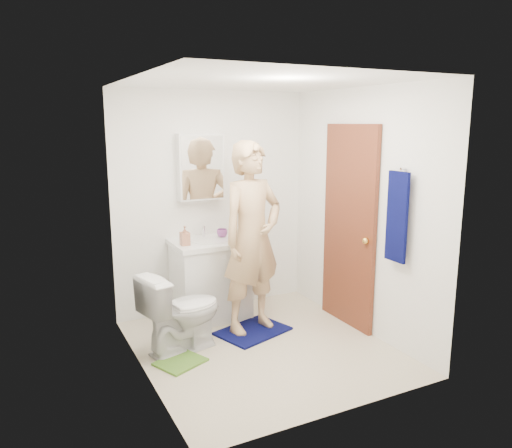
{
  "coord_description": "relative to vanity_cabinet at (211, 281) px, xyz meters",
  "views": [
    {
      "loc": [
        -2.01,
        -3.84,
        2.06
      ],
      "look_at": [
        0.06,
        0.25,
        1.13
      ],
      "focal_mm": 35.0,
      "sensor_mm": 36.0,
      "label": 1
    }
  ],
  "objects": [
    {
      "name": "vanity_cabinet",
      "position": [
        0.0,
        0.0,
        0.0
      ],
      "size": [
        0.75,
        0.55,
        0.8
      ],
      "primitive_type": "cube",
      "color": "white",
      "rests_on": "floor"
    },
    {
      "name": "mirror_panel",
      "position": [
        0.0,
        0.16,
        1.2
      ],
      "size": [
        0.46,
        0.01,
        0.66
      ],
      "primitive_type": "cube",
      "color": "white",
      "rests_on": "wall_back"
    },
    {
      "name": "soap_dispenser",
      "position": [
        -0.3,
        -0.09,
        0.55
      ],
      "size": [
        0.09,
        0.09,
        0.2
      ],
      "primitive_type": "imported",
      "rotation": [
        0.0,
        0.0,
        -0.01
      ],
      "color": "#B27053",
      "rests_on": "countertop"
    },
    {
      "name": "faucet",
      "position": [
        0.0,
        0.18,
        0.51
      ],
      "size": [
        0.03,
        0.03,
        0.12
      ],
      "primitive_type": "cylinder",
      "color": "silver",
      "rests_on": "countertop"
    },
    {
      "name": "ceiling",
      "position": [
        0.15,
        -0.91,
        2.01
      ],
      "size": [
        2.2,
        2.4,
        0.02
      ],
      "primitive_type": "cube",
      "color": "white",
      "rests_on": "ground"
    },
    {
      "name": "medicine_cabinet",
      "position": [
        0.0,
        0.22,
        1.2
      ],
      "size": [
        0.5,
        0.12,
        0.7
      ],
      "primitive_type": "cube",
      "color": "white",
      "rests_on": "wall_back"
    },
    {
      "name": "wall_right",
      "position": [
        1.26,
        -0.91,
        0.8
      ],
      "size": [
        0.02,
        2.4,
        2.4
      ],
      "primitive_type": "cube",
      "color": "white",
      "rests_on": "ground"
    },
    {
      "name": "door",
      "position": [
        1.22,
        -0.76,
        0.62
      ],
      "size": [
        0.05,
        0.8,
        2.05
      ],
      "primitive_type": "cube",
      "color": "brown",
      "rests_on": "ground"
    },
    {
      "name": "countertop",
      "position": [
        0.0,
        0.0,
        0.43
      ],
      "size": [
        0.79,
        0.59,
        0.05
      ],
      "primitive_type": "cube",
      "color": "white",
      "rests_on": "vanity_cabinet"
    },
    {
      "name": "toilet",
      "position": [
        -0.53,
        -0.63,
        -0.02
      ],
      "size": [
        0.82,
        0.59,
        0.76
      ],
      "primitive_type": "imported",
      "rotation": [
        0.0,
        0.0,
        1.82
      ],
      "color": "white",
      "rests_on": "floor"
    },
    {
      "name": "towel_hook",
      "position": [
        1.22,
        -1.48,
        1.27
      ],
      "size": [
        0.06,
        0.02,
        0.02
      ],
      "primitive_type": "cylinder",
      "rotation": [
        0.0,
        1.57,
        0.0
      ],
      "color": "silver",
      "rests_on": "wall_right"
    },
    {
      "name": "wall_back",
      "position": [
        0.15,
        0.3,
        0.8
      ],
      "size": [
        2.2,
        0.02,
        2.4
      ],
      "primitive_type": "cube",
      "color": "white",
      "rests_on": "ground"
    },
    {
      "name": "sink_basin",
      "position": [
        0.0,
        0.0,
        0.44
      ],
      "size": [
        0.4,
        0.4,
        0.03
      ],
      "primitive_type": "cylinder",
      "color": "white",
      "rests_on": "countertop"
    },
    {
      "name": "toothbrush_cup",
      "position": [
        0.17,
        0.08,
        0.49
      ],
      "size": [
        0.15,
        0.15,
        0.09
      ],
      "primitive_type": "imported",
      "rotation": [
        0.0,
        0.0,
        0.34
      ],
      "color": "#904394",
      "rests_on": "countertop"
    },
    {
      "name": "wall_front",
      "position": [
        0.15,
        -2.12,
        0.8
      ],
      "size": [
        2.2,
        0.02,
        2.4
      ],
      "primitive_type": "cube",
      "color": "white",
      "rests_on": "ground"
    },
    {
      "name": "wall_left",
      "position": [
        -0.96,
        -0.91,
        0.8
      ],
      "size": [
        0.02,
        2.4,
        2.4
      ],
      "primitive_type": "cube",
      "color": "white",
      "rests_on": "ground"
    },
    {
      "name": "man",
      "position": [
        0.24,
        -0.51,
        0.56
      ],
      "size": [
        0.77,
        0.59,
        1.88
      ],
      "primitive_type": "imported",
      "rotation": [
        0.0,
        0.0,
        0.22
      ],
      "color": "tan",
      "rests_on": "bath_mat"
    },
    {
      "name": "floor",
      "position": [
        0.15,
        -0.91,
        -0.41
      ],
      "size": [
        2.2,
        2.4,
        0.02
      ],
      "primitive_type": "cube",
      "color": "beige",
      "rests_on": "ground"
    },
    {
      "name": "bath_mat",
      "position": [
        0.22,
        -0.56,
        -0.39
      ],
      "size": [
        0.79,
        0.67,
        0.02
      ],
      "primitive_type": "cube",
      "rotation": [
        0.0,
        0.0,
        0.31
      ],
      "color": "#070A45",
      "rests_on": "floor"
    },
    {
      "name": "door_knob",
      "position": [
        1.18,
        -1.08,
        0.55
      ],
      "size": [
        0.07,
        0.07,
        0.07
      ],
      "primitive_type": "sphere",
      "color": "gold",
      "rests_on": "door"
    },
    {
      "name": "green_rug",
      "position": [
        -0.63,
        -0.87,
        -0.39
      ],
      "size": [
        0.48,
        0.45,
        0.02
      ],
      "primitive_type": "cube",
      "rotation": [
        0.0,
        0.0,
        0.41
      ],
      "color": "#598E2F",
      "rests_on": "floor"
    },
    {
      "name": "towel",
      "position": [
        1.18,
        -1.48,
        0.85
      ],
      "size": [
        0.03,
        0.24,
        0.8
      ],
      "primitive_type": "cube",
      "color": "#070A45",
      "rests_on": "wall_right"
    }
  ]
}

